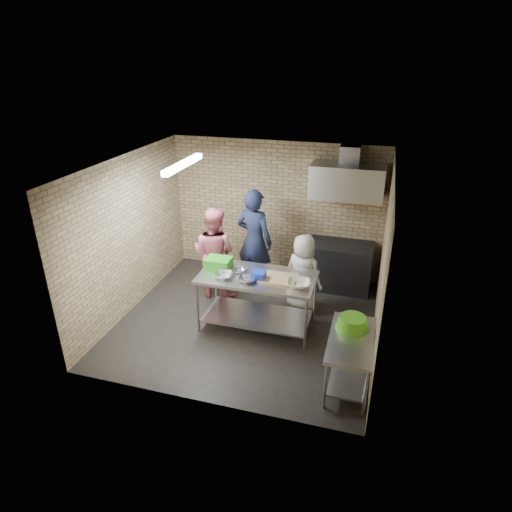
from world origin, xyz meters
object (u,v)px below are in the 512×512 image
(man_navy, at_px, (254,241))
(woman_white, at_px, (303,273))
(woman_pink, at_px, (214,253))
(prep_table, at_px, (257,301))
(side_counter, at_px, (349,361))
(bottle_red, at_px, (350,183))
(stove, at_px, (339,266))
(blue_tub, at_px, (258,275))
(green_crate, at_px, (219,263))
(green_basin, at_px, (353,322))

(man_navy, xyz_separation_m, woman_white, (1.03, -0.50, -0.28))
(woman_pink, bearing_deg, prep_table, 151.38)
(side_counter, bearing_deg, woman_pink, 145.59)
(prep_table, relative_size, bottle_red, 10.41)
(stove, distance_m, bottle_red, 1.60)
(blue_tub, xyz_separation_m, woman_pink, (-1.10, 0.89, -0.14))
(stove, xyz_separation_m, bottle_red, (0.05, 0.24, 1.58))
(prep_table, relative_size, blue_tub, 9.00)
(green_crate, bearing_deg, bottle_red, 44.29)
(side_counter, xyz_separation_m, stove, (-0.45, 2.75, 0.08))
(green_basin, bearing_deg, bottle_red, 97.90)
(green_crate, distance_m, woman_white, 1.49)
(side_counter, xyz_separation_m, woman_pink, (-2.64, 1.81, 0.48))
(stove, xyz_separation_m, woman_pink, (-2.19, -0.94, 0.41))
(side_counter, bearing_deg, green_crate, 153.68)
(stove, bearing_deg, bottle_red, 78.23)
(green_crate, height_order, man_navy, man_navy)
(blue_tub, distance_m, woman_pink, 1.42)
(stove, bearing_deg, prep_table, -123.56)
(prep_table, distance_m, blue_tub, 0.55)
(green_crate, relative_size, blue_tub, 2.00)
(green_basin, bearing_deg, stove, 99.76)
(blue_tub, bearing_deg, side_counter, -30.64)
(woman_pink, bearing_deg, side_counter, 154.18)
(prep_table, height_order, green_crate, green_crate)
(side_counter, relative_size, green_crate, 2.88)
(prep_table, height_order, woman_pink, woman_pink)
(prep_table, height_order, man_navy, man_navy)
(side_counter, height_order, stove, stove)
(prep_table, height_order, stove, prep_table)
(prep_table, xyz_separation_m, green_crate, (-0.70, 0.12, 0.55))
(green_basin, xyz_separation_m, man_navy, (-1.99, 2.01, 0.16))
(man_navy, relative_size, woman_white, 1.40)
(stove, height_order, woman_white, woman_white)
(bottle_red, bearing_deg, man_navy, -155.61)
(side_counter, distance_m, green_basin, 0.52)
(prep_table, xyz_separation_m, woman_white, (0.61, 0.74, 0.24))
(side_counter, relative_size, green_basin, 2.61)
(green_crate, relative_size, green_basin, 0.90)
(side_counter, relative_size, man_navy, 0.61)
(blue_tub, height_order, woman_white, woman_white)
(side_counter, relative_size, woman_white, 0.85)
(green_basin, height_order, woman_pink, woman_pink)
(man_navy, relative_size, woman_pink, 1.15)
(green_crate, distance_m, man_navy, 1.16)
(blue_tub, distance_m, green_basin, 1.68)
(woman_pink, bearing_deg, green_basin, 157.84)
(side_counter, distance_m, blue_tub, 1.91)
(woman_pink, bearing_deg, woman_white, -173.13)
(prep_table, relative_size, stove, 1.56)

